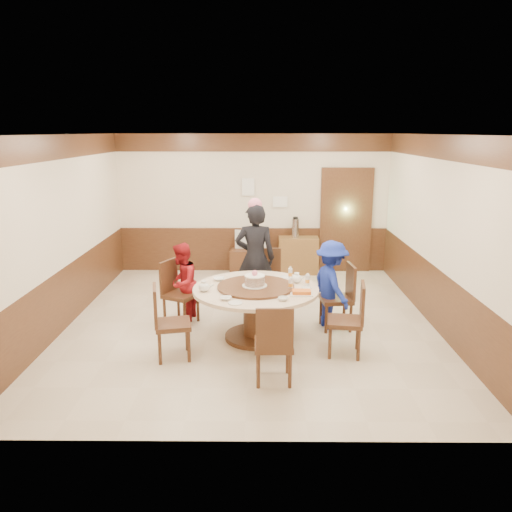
{
  "coord_description": "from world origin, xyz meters",
  "views": [
    {
      "loc": [
        0.14,
        -7.14,
        2.85
      ],
      "look_at": [
        0.09,
        -0.18,
        1.1
      ],
      "focal_mm": 35.0,
      "sensor_mm": 36.0,
      "label": 1
    }
  ],
  "objects_px": {
    "television": "(251,240)",
    "side_cabinet": "(298,255)",
    "banquet_table": "(256,303)",
    "person_blue": "(331,285)",
    "person_standing": "(255,258)",
    "shrimp_platter": "(301,293)",
    "birthday_cake": "(255,280)",
    "thermos": "(295,228)",
    "person_red": "(182,283)",
    "tv_stand": "(251,261)"
  },
  "relations": [
    {
      "from": "television",
      "to": "tv_stand",
      "type": "bearing_deg",
      "value": -0.0
    },
    {
      "from": "shrimp_platter",
      "to": "thermos",
      "type": "xyz_separation_m",
      "value": [
        0.17,
        3.66,
        0.16
      ]
    },
    {
      "from": "birthday_cake",
      "to": "thermos",
      "type": "relative_size",
      "value": 0.91
    },
    {
      "from": "person_red",
      "to": "shrimp_platter",
      "type": "bearing_deg",
      "value": 69.25
    },
    {
      "from": "person_standing",
      "to": "birthday_cake",
      "type": "bearing_deg",
      "value": 91.12
    },
    {
      "from": "person_red",
      "to": "television",
      "type": "height_order",
      "value": "person_red"
    },
    {
      "from": "banquet_table",
      "to": "person_blue",
      "type": "xyz_separation_m",
      "value": [
        1.11,
        0.43,
        0.12
      ]
    },
    {
      "from": "person_red",
      "to": "birthday_cake",
      "type": "xyz_separation_m",
      "value": [
        1.11,
        -0.67,
        0.25
      ]
    },
    {
      "from": "person_standing",
      "to": "person_blue",
      "type": "relative_size",
      "value": 1.33
    },
    {
      "from": "television",
      "to": "side_cabinet",
      "type": "xyz_separation_m",
      "value": [
        0.97,
        0.03,
        -0.32
      ]
    },
    {
      "from": "side_cabinet",
      "to": "television",
      "type": "bearing_deg",
      "value": -178.24
    },
    {
      "from": "banquet_table",
      "to": "side_cabinet",
      "type": "xyz_separation_m",
      "value": [
        0.84,
        3.36,
        -0.16
      ]
    },
    {
      "from": "shrimp_platter",
      "to": "thermos",
      "type": "relative_size",
      "value": 0.79
    },
    {
      "from": "person_red",
      "to": "television",
      "type": "xyz_separation_m",
      "value": [
        1.0,
        2.68,
        0.08
      ]
    },
    {
      "from": "birthday_cake",
      "to": "person_standing",
      "type": "bearing_deg",
      "value": 90.3
    },
    {
      "from": "banquet_table",
      "to": "tv_stand",
      "type": "height_order",
      "value": "banquet_table"
    },
    {
      "from": "banquet_table",
      "to": "person_blue",
      "type": "height_order",
      "value": "person_blue"
    },
    {
      "from": "person_standing",
      "to": "person_blue",
      "type": "height_order",
      "value": "person_standing"
    },
    {
      "from": "banquet_table",
      "to": "shrimp_platter",
      "type": "distance_m",
      "value": 0.72
    },
    {
      "from": "television",
      "to": "birthday_cake",
      "type": "bearing_deg",
      "value": 99.55
    },
    {
      "from": "person_blue",
      "to": "birthday_cake",
      "type": "relative_size",
      "value": 3.82
    },
    {
      "from": "banquet_table",
      "to": "birthday_cake",
      "type": "xyz_separation_m",
      "value": [
        -0.01,
        -0.01,
        0.32
      ]
    },
    {
      "from": "person_red",
      "to": "birthday_cake",
      "type": "relative_size",
      "value": 3.56
    },
    {
      "from": "tv_stand",
      "to": "person_blue",
      "type": "bearing_deg",
      "value": -66.94
    },
    {
      "from": "banquet_table",
      "to": "person_red",
      "type": "xyz_separation_m",
      "value": [
        -1.13,
        0.65,
        0.08
      ]
    },
    {
      "from": "banquet_table",
      "to": "birthday_cake",
      "type": "height_order",
      "value": "birthday_cake"
    },
    {
      "from": "banquet_table",
      "to": "television",
      "type": "relative_size",
      "value": 2.58
    },
    {
      "from": "person_standing",
      "to": "person_blue",
      "type": "xyz_separation_m",
      "value": [
        1.13,
        -0.72,
        -0.22
      ]
    },
    {
      "from": "television",
      "to": "banquet_table",
      "type": "bearing_deg",
      "value": 99.81
    },
    {
      "from": "side_cabinet",
      "to": "person_red",
      "type": "bearing_deg",
      "value": -126.0
    },
    {
      "from": "person_standing",
      "to": "person_red",
      "type": "distance_m",
      "value": 1.24
    },
    {
      "from": "shrimp_platter",
      "to": "banquet_table",
      "type": "bearing_deg",
      "value": 153.42
    },
    {
      "from": "tv_stand",
      "to": "shrimp_platter",
      "type": "bearing_deg",
      "value": -78.56
    },
    {
      "from": "television",
      "to": "thermos",
      "type": "bearing_deg",
      "value": -170.52
    },
    {
      "from": "birthday_cake",
      "to": "television",
      "type": "height_order",
      "value": "birthday_cake"
    },
    {
      "from": "tv_stand",
      "to": "thermos",
      "type": "relative_size",
      "value": 2.24
    },
    {
      "from": "tv_stand",
      "to": "side_cabinet",
      "type": "distance_m",
      "value": 0.98
    },
    {
      "from": "side_cabinet",
      "to": "person_blue",
      "type": "bearing_deg",
      "value": -84.89
    },
    {
      "from": "banquet_table",
      "to": "thermos",
      "type": "xyz_separation_m",
      "value": [
        0.77,
        3.36,
        0.41
      ]
    },
    {
      "from": "thermos",
      "to": "person_blue",
      "type": "bearing_deg",
      "value": -83.5
    },
    {
      "from": "thermos",
      "to": "shrimp_platter",
      "type": "bearing_deg",
      "value": -92.6
    },
    {
      "from": "shrimp_platter",
      "to": "television",
      "type": "height_order",
      "value": "television"
    },
    {
      "from": "person_red",
      "to": "banquet_table",
      "type": "bearing_deg",
      "value": 68.05
    },
    {
      "from": "shrimp_platter",
      "to": "tv_stand",
      "type": "xyz_separation_m",
      "value": [
        -0.74,
        3.63,
        -0.53
      ]
    },
    {
      "from": "thermos",
      "to": "birthday_cake",
      "type": "bearing_deg",
      "value": -103.13
    },
    {
      "from": "shrimp_platter",
      "to": "person_red",
      "type": "bearing_deg",
      "value": 151.1
    },
    {
      "from": "person_standing",
      "to": "television",
      "type": "height_order",
      "value": "person_standing"
    },
    {
      "from": "side_cabinet",
      "to": "thermos",
      "type": "relative_size",
      "value": 2.11
    },
    {
      "from": "person_blue",
      "to": "television",
      "type": "xyz_separation_m",
      "value": [
        -1.24,
        2.9,
        0.04
      ]
    },
    {
      "from": "person_standing",
      "to": "tv_stand",
      "type": "xyz_separation_m",
      "value": [
        -0.11,
        2.18,
        -0.63
      ]
    }
  ]
}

